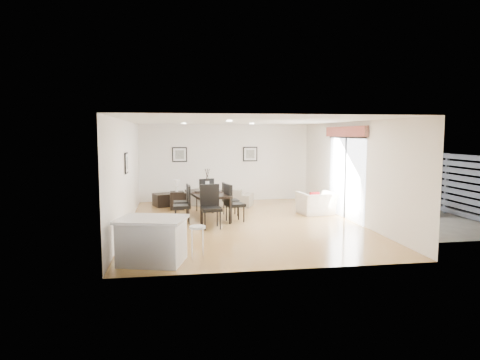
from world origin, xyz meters
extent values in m
plane|color=tan|center=(0.00, 0.00, 0.00)|extent=(8.00, 8.00, 0.00)
cube|color=white|center=(0.00, 4.00, 1.35)|extent=(6.00, 0.04, 2.70)
cube|color=white|center=(0.00, -4.00, 1.35)|extent=(6.00, 0.04, 2.70)
cube|color=white|center=(-3.00, 0.00, 1.35)|extent=(0.04, 8.00, 2.70)
cube|color=white|center=(3.00, 0.00, 1.35)|extent=(0.04, 8.00, 2.70)
cube|color=white|center=(0.00, 0.00, 2.70)|extent=(6.00, 8.00, 0.02)
imported|color=gray|center=(-0.28, 2.87, 0.30)|extent=(2.21, 1.51, 0.60)
imported|color=#F1E4D0|center=(2.34, 0.91, 0.33)|extent=(1.12, 1.01, 0.66)
imported|color=#355022|center=(5.47, 0.10, 0.35)|extent=(0.65, 0.57, 0.70)
imported|color=#355022|center=(5.82, 1.78, 0.33)|extent=(0.44, 0.44, 0.66)
cube|color=black|center=(-0.90, 0.68, 0.71)|extent=(1.21, 1.92, 0.06)
cylinder|color=black|center=(-1.13, -0.21, 0.34)|extent=(0.07, 0.07, 0.68)
cylinder|color=black|center=(-1.43, 1.42, 0.34)|extent=(0.07, 0.07, 0.68)
cylinder|color=black|center=(-0.37, -0.07, 0.34)|extent=(0.07, 0.07, 0.68)
cylinder|color=black|center=(-0.68, 1.57, 0.34)|extent=(0.07, 0.07, 0.68)
cube|color=black|center=(-1.61, 0.23, 0.45)|extent=(0.45, 0.45, 0.08)
cube|color=black|center=(-1.42, 0.23, 0.73)|extent=(0.06, 0.45, 0.54)
cylinder|color=black|center=(-1.79, 0.41, 0.21)|extent=(0.04, 0.04, 0.41)
cylinder|color=black|center=(-1.44, 0.41, 0.21)|extent=(0.04, 0.04, 0.41)
cylinder|color=black|center=(-1.79, 0.05, 0.21)|extent=(0.04, 0.04, 0.41)
cylinder|color=black|center=(-1.44, 0.06, 0.21)|extent=(0.04, 0.04, 0.41)
cube|color=black|center=(-1.61, 1.12, 0.42)|extent=(0.43, 0.43, 0.07)
cube|color=black|center=(-1.43, 1.13, 0.68)|extent=(0.07, 0.42, 0.50)
cylinder|color=black|center=(-1.78, 1.28, 0.19)|extent=(0.03, 0.03, 0.38)
cylinder|color=black|center=(-1.46, 1.29, 0.19)|extent=(0.03, 0.03, 0.38)
cylinder|color=black|center=(-1.77, 0.95, 0.19)|extent=(0.03, 0.03, 0.38)
cylinder|color=black|center=(-1.44, 0.97, 0.19)|extent=(0.03, 0.03, 0.38)
cube|color=black|center=(-0.19, 0.23, 0.46)|extent=(0.56, 0.56, 0.08)
cube|color=black|center=(-0.38, 0.18, 0.75)|extent=(0.18, 0.46, 0.55)
cylinder|color=black|center=(0.03, 0.10, 0.21)|extent=(0.04, 0.04, 0.42)
cylinder|color=black|center=(-0.32, 0.01, 0.21)|extent=(0.04, 0.04, 0.42)
cylinder|color=black|center=(-0.06, 0.45, 0.21)|extent=(0.04, 0.04, 0.42)
cylinder|color=black|center=(-0.41, 0.36, 0.21)|extent=(0.04, 0.04, 0.42)
cube|color=black|center=(-0.19, 1.12, 0.43)|extent=(0.47, 0.47, 0.07)
cube|color=black|center=(-0.37, 1.11, 0.70)|extent=(0.10, 0.43, 0.51)
cylinder|color=black|center=(0.00, 0.97, 0.20)|extent=(0.03, 0.03, 0.39)
cylinder|color=black|center=(-0.34, 0.94, 0.20)|extent=(0.03, 0.03, 0.39)
cylinder|color=black|center=(-0.04, 1.31, 0.20)|extent=(0.03, 0.03, 0.39)
cylinder|color=black|center=(-0.37, 1.27, 0.20)|extent=(0.03, 0.03, 0.39)
cube|color=black|center=(-0.90, -0.51, 0.49)|extent=(0.54, 0.54, 0.09)
cube|color=black|center=(-0.92, -0.30, 0.80)|extent=(0.50, 0.11, 0.59)
cylinder|color=black|center=(-1.07, -0.72, 0.22)|extent=(0.04, 0.04, 0.45)
cylinder|color=black|center=(-1.11, -0.34, 0.22)|extent=(0.04, 0.04, 0.45)
cylinder|color=black|center=(-0.69, -0.68, 0.22)|extent=(0.04, 0.04, 0.45)
cylinder|color=black|center=(-0.73, -0.30, 0.22)|extent=(0.04, 0.04, 0.45)
cube|color=black|center=(-0.90, 1.87, 0.46)|extent=(0.58, 0.58, 0.08)
cube|color=black|center=(-0.84, 1.67, 0.75)|extent=(0.46, 0.20, 0.55)
cylinder|color=black|center=(-0.78, 2.09, 0.21)|extent=(0.04, 0.04, 0.42)
cylinder|color=black|center=(-0.67, 1.75, 0.21)|extent=(0.04, 0.04, 0.42)
cylinder|color=black|center=(-1.13, 1.98, 0.21)|extent=(0.04, 0.04, 0.42)
cylinder|color=black|center=(-1.02, 1.64, 0.21)|extent=(0.04, 0.04, 0.42)
cylinder|color=white|center=(-0.90, 0.68, 0.90)|extent=(0.11, 0.11, 0.32)
cylinder|color=#311D16|center=(-0.62, 0.68, 0.75)|extent=(0.31, 0.31, 0.01)
cylinder|color=black|center=(-0.62, 0.68, 0.78)|extent=(0.17, 0.17, 0.05)
cylinder|color=#311D16|center=(-0.90, 1.19, 0.75)|extent=(0.31, 0.31, 0.01)
cylinder|color=black|center=(-0.90, 1.19, 0.78)|extent=(0.17, 0.17, 0.05)
cylinder|color=#311D16|center=(-1.18, 0.68, 0.75)|extent=(0.31, 0.31, 0.01)
cylinder|color=black|center=(-1.18, 0.68, 0.78)|extent=(0.17, 0.17, 0.05)
cylinder|color=#311D16|center=(-0.90, 0.17, 0.75)|extent=(0.31, 0.31, 0.01)
cylinder|color=black|center=(-0.90, 0.17, 0.78)|extent=(0.17, 0.17, 0.05)
cube|color=black|center=(-1.95, 3.13, 0.21)|extent=(1.18, 0.93, 0.41)
cube|color=black|center=(-1.73, 2.37, 0.28)|extent=(0.44, 0.44, 0.57)
cylinder|color=white|center=(-1.73, 2.37, 0.65)|extent=(0.09, 0.09, 0.16)
cone|color=beige|center=(-1.73, 2.37, 0.83)|extent=(0.19, 0.19, 0.21)
cube|color=#A41518|center=(2.25, 0.81, 0.52)|extent=(0.31, 0.18, 0.30)
cube|color=white|center=(-2.23, -3.23, 0.39)|extent=(1.29, 1.10, 0.79)
cube|color=silver|center=(-2.23, -3.23, 0.81)|extent=(1.40, 1.21, 0.06)
cylinder|color=silver|center=(-1.40, -3.23, 0.64)|extent=(0.30, 0.30, 0.04)
cylinder|color=silver|center=(-1.30, -3.13, 0.32)|extent=(0.02, 0.02, 0.64)
cylinder|color=silver|center=(-1.50, -3.13, 0.32)|extent=(0.02, 0.02, 0.64)
cylinder|color=silver|center=(-1.50, -3.33, 0.32)|extent=(0.02, 0.02, 0.64)
cylinder|color=silver|center=(-1.30, -3.33, 0.32)|extent=(0.02, 0.02, 0.64)
cube|color=black|center=(-1.60, 3.97, 1.65)|extent=(0.52, 0.03, 0.52)
cube|color=white|center=(-1.60, 3.97, 1.65)|extent=(0.44, 0.04, 0.44)
cube|color=#595954|center=(-1.60, 3.97, 1.65)|extent=(0.30, 0.04, 0.30)
cube|color=black|center=(0.90, 3.97, 1.65)|extent=(0.52, 0.03, 0.52)
cube|color=white|center=(0.90, 3.97, 1.65)|extent=(0.44, 0.04, 0.44)
cube|color=#595954|center=(0.90, 3.97, 1.65)|extent=(0.30, 0.04, 0.30)
cube|color=black|center=(-2.97, -0.20, 1.65)|extent=(0.03, 0.52, 0.52)
cube|color=white|center=(-2.97, -0.20, 1.65)|extent=(0.04, 0.44, 0.44)
cube|color=#595954|center=(-2.97, -0.20, 1.65)|extent=(0.04, 0.30, 0.30)
cube|color=white|center=(2.98, 0.30, 1.12)|extent=(0.02, 2.40, 2.25)
cube|color=black|center=(2.96, 0.30, 1.12)|extent=(0.03, 0.05, 2.25)
cube|color=black|center=(2.96, 0.30, 2.27)|extent=(0.03, 2.50, 0.05)
cube|color=maroon|center=(2.92, 0.30, 2.43)|extent=(0.10, 2.70, 0.28)
plane|color=gray|center=(5.00, 0.30, 0.00)|extent=(6.00, 6.00, 0.00)
cube|color=#2F2F32|center=(6.20, 0.30, 0.90)|extent=(0.08, 5.50, 1.80)
cube|color=brown|center=(6.05, 2.70, 1.00)|extent=(0.35, 0.35, 2.00)
camera|label=1|loc=(-1.82, -11.06, 2.37)|focal=32.00mm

